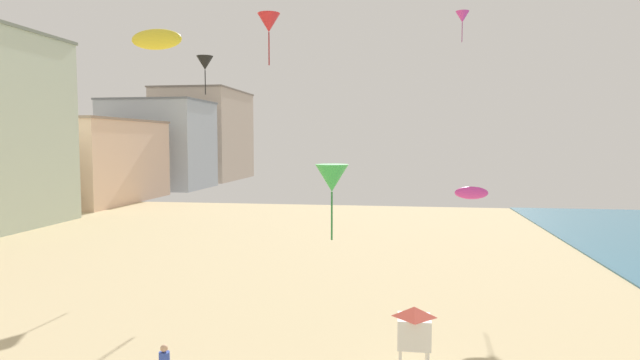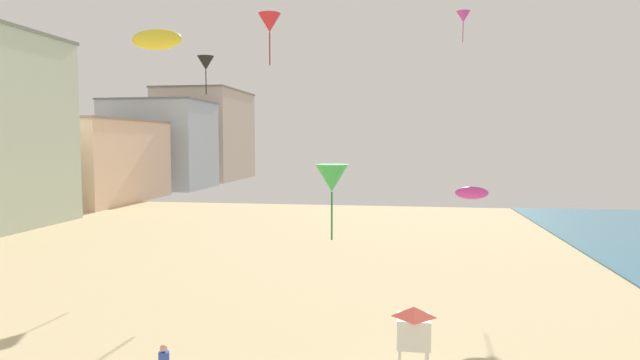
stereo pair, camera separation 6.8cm
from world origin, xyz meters
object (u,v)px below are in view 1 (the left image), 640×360
(kite_yellow_parafoil, at_px, (157,39))
(kite_red_delta, at_px, (269,23))
(kite_black_delta, at_px, (205,63))
(lifeguard_stand, at_px, (414,327))
(kite_magenta_parafoil, at_px, (471,193))
(kite_green_delta, at_px, (332,178))
(kite_magenta_delta, at_px, (462,17))

(kite_yellow_parafoil, distance_m, kite_red_delta, 18.59)
(kite_red_delta, xyz_separation_m, kite_black_delta, (-4.78, -0.59, -2.92))
(lifeguard_stand, distance_m, kite_magenta_parafoil, 10.61)
(kite_red_delta, bearing_deg, lifeguard_stand, -64.35)
(kite_red_delta, height_order, kite_black_delta, kite_red_delta)
(kite_green_delta, height_order, kite_magenta_parafoil, kite_green_delta)
(kite_magenta_delta, xyz_separation_m, kite_red_delta, (-14.61, -6.00, -1.29))
(kite_green_delta, height_order, kite_red_delta, kite_red_delta)
(kite_green_delta, xyz_separation_m, kite_magenta_parafoil, (6.40, 4.84, -1.00))
(kite_magenta_delta, bearing_deg, kite_yellow_parafoil, -121.77)
(kite_yellow_parafoil, xyz_separation_m, kite_black_delta, (-4.51, 17.45, 1.61))
(kite_magenta_delta, relative_size, kite_magenta_parafoil, 1.52)
(kite_green_delta, distance_m, kite_magenta_parafoil, 8.09)
(kite_magenta_parafoil, bearing_deg, kite_green_delta, -142.93)
(kite_magenta_delta, distance_m, kite_red_delta, 15.85)
(kite_red_delta, bearing_deg, kite_green_delta, -67.66)
(kite_black_delta, height_order, kite_magenta_parafoil, kite_black_delta)
(kite_red_delta, height_order, kite_magenta_parafoil, kite_red_delta)
(lifeguard_stand, relative_size, kite_black_delta, 0.89)
(kite_green_delta, bearing_deg, kite_black_delta, 125.84)
(lifeguard_stand, relative_size, kite_red_delta, 0.67)
(kite_magenta_delta, relative_size, kite_red_delta, 0.65)
(kite_magenta_parafoil, bearing_deg, kite_yellow_parafoil, -155.63)
(kite_yellow_parafoil, bearing_deg, kite_magenta_parafoil, 24.37)
(lifeguard_stand, bearing_deg, kite_red_delta, 125.57)
(lifeguard_stand, distance_m, kite_yellow_parafoil, 15.20)
(lifeguard_stand, height_order, kite_black_delta, kite_black_delta)
(kite_magenta_delta, bearing_deg, kite_black_delta, -161.25)
(kite_black_delta, bearing_deg, kite_magenta_parafoil, -32.04)
(kite_yellow_parafoil, height_order, kite_black_delta, kite_black_delta)
(kite_green_delta, relative_size, kite_red_delta, 0.86)
(kite_black_delta, xyz_separation_m, kite_magenta_parafoil, (18.06, -11.31, -8.39))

